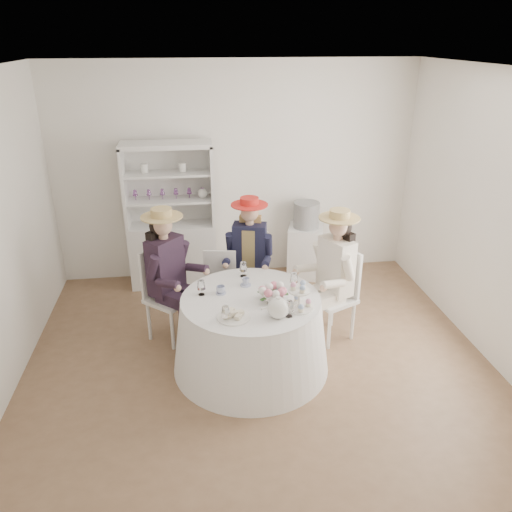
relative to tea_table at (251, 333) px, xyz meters
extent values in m
plane|color=brown|center=(0.08, 0.14, -0.37)|extent=(4.50, 4.50, 0.00)
plane|color=white|center=(0.08, 0.14, 2.33)|extent=(4.50, 4.50, 0.00)
plane|color=white|center=(0.08, 2.14, 0.98)|extent=(4.50, 0.00, 4.50)
plane|color=white|center=(0.08, -1.86, 0.98)|extent=(4.50, 0.00, 4.50)
plane|color=white|center=(2.33, 0.14, 0.98)|extent=(0.00, 4.50, 4.50)
cone|color=white|center=(0.00, 0.00, -0.01)|extent=(1.49, 1.49, 0.72)
cylinder|color=white|center=(0.00, 0.00, 0.36)|extent=(1.29, 1.29, 0.02)
cube|color=silver|center=(-0.75, 1.89, 0.03)|extent=(1.07, 0.41, 0.80)
cube|color=silver|center=(-0.75, 2.07, 0.92)|extent=(1.07, 0.05, 0.98)
cube|color=silver|center=(-0.75, 1.89, 1.41)|extent=(1.07, 0.41, 0.05)
cube|color=silver|center=(-1.27, 1.89, 0.92)|extent=(0.04, 0.40, 0.98)
cube|color=silver|center=(-0.24, 1.89, 0.92)|extent=(0.04, 0.40, 0.98)
cube|color=silver|center=(-0.75, 1.89, 0.74)|extent=(1.00, 0.37, 0.03)
cube|color=silver|center=(-0.75, 1.89, 1.07)|extent=(1.00, 0.37, 0.03)
sphere|color=white|center=(-0.35, 1.89, 0.81)|extent=(0.12, 0.12, 0.12)
cube|color=silver|center=(0.95, 1.89, -0.03)|extent=(0.54, 0.54, 0.68)
cylinder|color=black|center=(0.95, 1.89, 0.47)|extent=(0.33, 0.33, 0.33)
cube|color=silver|center=(-0.77, 0.60, 0.09)|extent=(0.57, 0.57, 0.04)
cylinder|color=silver|center=(-0.75, 0.37, -0.14)|extent=(0.04, 0.04, 0.45)
cylinder|color=silver|center=(-0.54, 0.62, -0.14)|extent=(0.04, 0.04, 0.45)
cylinder|color=silver|center=(-0.99, 0.59, -0.14)|extent=(0.04, 0.04, 0.45)
cylinder|color=silver|center=(-0.78, 0.83, -0.14)|extent=(0.04, 0.04, 0.45)
cube|color=silver|center=(-0.90, 0.72, 0.36)|extent=(0.28, 0.31, 0.51)
cube|color=black|center=(-0.78, 0.61, 0.46)|extent=(0.39, 0.41, 0.59)
cube|color=black|center=(-0.73, 0.45, 0.17)|extent=(0.35, 0.33, 0.12)
cylinder|color=black|center=(-0.63, 0.36, -0.13)|extent=(0.10, 0.10, 0.47)
cylinder|color=black|center=(-0.89, 0.43, 0.54)|extent=(0.19, 0.18, 0.28)
cube|color=black|center=(-0.61, 0.59, 0.17)|extent=(0.35, 0.33, 0.12)
cylinder|color=black|center=(-0.51, 0.50, -0.13)|extent=(0.10, 0.10, 0.47)
cylinder|color=black|center=(-0.61, 0.75, 0.54)|extent=(0.19, 0.18, 0.28)
cylinder|color=#D8A889|center=(-0.78, 0.61, 0.78)|extent=(0.09, 0.09, 0.08)
sphere|color=#D8A889|center=(-0.78, 0.61, 0.89)|extent=(0.19, 0.19, 0.19)
sphere|color=black|center=(-0.82, 0.64, 0.88)|extent=(0.19, 0.19, 0.19)
cube|color=black|center=(-0.84, 0.67, 0.64)|extent=(0.22, 0.24, 0.39)
cylinder|color=tan|center=(-0.78, 0.61, 0.98)|extent=(0.41, 0.41, 0.01)
cylinder|color=tan|center=(-0.78, 0.61, 1.02)|extent=(0.20, 0.20, 0.08)
cube|color=silver|center=(0.11, 0.97, 0.08)|extent=(0.48, 0.48, 0.04)
cylinder|color=silver|center=(-0.09, 0.86, -0.15)|extent=(0.04, 0.04, 0.43)
cylinder|color=silver|center=(0.22, 0.78, -0.15)|extent=(0.04, 0.04, 0.43)
cylinder|color=silver|center=(-0.01, 1.16, -0.15)|extent=(0.04, 0.04, 0.43)
cylinder|color=silver|center=(0.30, 1.08, -0.15)|extent=(0.04, 0.04, 0.43)
cube|color=silver|center=(0.15, 1.14, 0.34)|extent=(0.37, 0.12, 0.49)
cube|color=#1A1B34|center=(0.11, 0.99, 0.44)|extent=(0.39, 0.28, 0.57)
cube|color=tan|center=(0.11, 0.99, 0.44)|extent=(0.19, 0.24, 0.49)
cube|color=#1A1B34|center=(-0.01, 0.88, 0.15)|extent=(0.21, 0.36, 0.12)
cylinder|color=#1A1B34|center=(-0.04, 0.74, -0.14)|extent=(0.10, 0.10, 0.45)
cylinder|color=#1A1B34|center=(-0.10, 1.00, 0.51)|extent=(0.13, 0.19, 0.27)
cube|color=#1A1B34|center=(0.16, 0.83, 0.15)|extent=(0.21, 0.36, 0.12)
cylinder|color=#1A1B34|center=(0.13, 0.70, -0.14)|extent=(0.10, 0.10, 0.45)
cylinder|color=#1A1B34|center=(0.30, 0.90, 0.51)|extent=(0.13, 0.19, 0.27)
cylinder|color=#D8A889|center=(0.11, 0.99, 0.74)|extent=(0.09, 0.09, 0.08)
sphere|color=#D8A889|center=(0.11, 0.99, 0.85)|extent=(0.19, 0.19, 0.19)
sphere|color=tan|center=(0.12, 1.03, 0.84)|extent=(0.19, 0.19, 0.19)
cube|color=tan|center=(0.13, 1.06, 0.61)|extent=(0.25, 0.14, 0.37)
cylinder|color=red|center=(0.11, 0.99, 0.94)|extent=(0.39, 0.39, 0.01)
cylinder|color=red|center=(0.11, 0.99, 0.98)|extent=(0.20, 0.20, 0.08)
cube|color=silver|center=(0.89, 0.39, 0.08)|extent=(0.54, 0.54, 0.04)
cylinder|color=silver|center=(0.68, 0.46, -0.15)|extent=(0.04, 0.04, 0.44)
cylinder|color=silver|center=(0.82, 0.17, -0.15)|extent=(0.04, 0.04, 0.44)
cylinder|color=silver|center=(0.97, 0.60, -0.15)|extent=(0.04, 0.04, 0.44)
cylinder|color=silver|center=(1.11, 0.31, -0.15)|extent=(0.04, 0.04, 0.44)
cube|color=silver|center=(1.06, 0.47, 0.35)|extent=(0.19, 0.36, 0.50)
cube|color=white|center=(0.91, 0.40, 0.45)|extent=(0.34, 0.41, 0.58)
cube|color=white|center=(0.75, 0.42, 0.16)|extent=(0.36, 0.27, 0.12)
cylinder|color=white|center=(0.62, 0.36, -0.14)|extent=(0.10, 0.10, 0.46)
cylinder|color=white|center=(0.78, 0.57, 0.52)|extent=(0.20, 0.16, 0.28)
cube|color=white|center=(0.82, 0.25, 0.16)|extent=(0.36, 0.27, 0.12)
cylinder|color=white|center=(0.70, 0.19, -0.14)|extent=(0.10, 0.10, 0.46)
cylinder|color=white|center=(0.96, 0.19, 0.52)|extent=(0.20, 0.16, 0.28)
cylinder|color=#D8A889|center=(0.91, 0.40, 0.77)|extent=(0.09, 0.09, 0.08)
sphere|color=#D8A889|center=(0.91, 0.40, 0.88)|extent=(0.19, 0.19, 0.19)
sphere|color=black|center=(0.95, 0.42, 0.86)|extent=(0.19, 0.19, 0.19)
cube|color=black|center=(0.98, 0.43, 0.63)|extent=(0.18, 0.25, 0.38)
cylinder|color=tan|center=(0.91, 0.40, 0.97)|extent=(0.40, 0.40, 0.01)
cylinder|color=tan|center=(0.91, 0.40, 1.01)|extent=(0.20, 0.20, 0.08)
cube|color=silver|center=(-0.20, 0.97, 0.04)|extent=(0.42, 0.42, 0.04)
cylinder|color=silver|center=(-0.03, 1.08, -0.17)|extent=(0.03, 0.03, 0.40)
cylinder|color=silver|center=(-0.32, 1.14, -0.17)|extent=(0.03, 0.03, 0.40)
cylinder|color=silver|center=(-0.08, 0.80, -0.17)|extent=(0.03, 0.03, 0.40)
cylinder|color=silver|center=(-0.37, 0.85, -0.17)|extent=(0.03, 0.03, 0.40)
cube|color=silver|center=(-0.23, 0.81, 0.28)|extent=(0.34, 0.09, 0.45)
imported|color=white|center=(-0.26, 0.12, 0.41)|extent=(0.10, 0.10, 0.07)
imported|color=white|center=(-0.02, 0.26, 0.41)|extent=(0.09, 0.09, 0.07)
imported|color=white|center=(0.27, 0.07, 0.41)|extent=(0.10, 0.10, 0.07)
imported|color=white|center=(0.19, -0.09, 0.40)|extent=(0.21, 0.21, 0.05)
sphere|color=pink|center=(0.25, -0.06, 0.47)|extent=(0.08, 0.08, 0.08)
sphere|color=white|center=(0.24, -0.02, 0.47)|extent=(0.08, 0.08, 0.08)
sphere|color=pink|center=(0.20, 0.00, 0.47)|extent=(0.08, 0.08, 0.08)
sphere|color=white|center=(0.16, -0.01, 0.47)|extent=(0.08, 0.08, 0.08)
sphere|color=pink|center=(0.13, -0.04, 0.47)|extent=(0.08, 0.08, 0.08)
sphere|color=white|center=(0.13, -0.08, 0.47)|extent=(0.08, 0.08, 0.08)
sphere|color=pink|center=(0.16, -0.12, 0.47)|extent=(0.08, 0.08, 0.08)
sphere|color=white|center=(0.20, -0.13, 0.47)|extent=(0.08, 0.08, 0.08)
sphere|color=pink|center=(0.24, -0.10, 0.47)|extent=(0.08, 0.08, 0.08)
sphere|color=white|center=(0.19, -0.35, 0.46)|extent=(0.19, 0.19, 0.19)
cylinder|color=white|center=(0.31, -0.35, 0.47)|extent=(0.11, 0.03, 0.09)
cylinder|color=white|center=(0.19, -0.35, 0.55)|extent=(0.04, 0.04, 0.02)
cylinder|color=white|center=(-0.19, -0.32, 0.38)|extent=(0.29, 0.29, 0.01)
cube|color=beige|center=(-0.24, -0.35, 0.41)|extent=(0.07, 0.04, 0.03)
cube|color=beige|center=(-0.19, -0.32, 0.42)|extent=(0.08, 0.06, 0.03)
cube|color=beige|center=(-0.13, -0.30, 0.41)|extent=(0.08, 0.07, 0.03)
cube|color=beige|center=(-0.21, -0.28, 0.42)|extent=(0.08, 0.08, 0.03)
cube|color=beige|center=(-0.15, -0.37, 0.41)|extent=(0.07, 0.08, 0.03)
cylinder|color=white|center=(0.40, -0.23, 0.38)|extent=(0.26, 0.26, 0.01)
cylinder|color=white|center=(0.40, -0.23, 0.46)|extent=(0.02, 0.02, 0.17)
cylinder|color=white|center=(0.40, -0.23, 0.54)|extent=(0.19, 0.19, 0.01)
camera|label=1|loc=(-0.49, -3.97, 2.58)|focal=35.00mm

